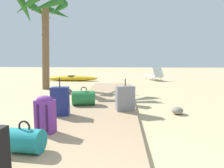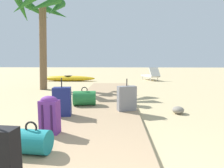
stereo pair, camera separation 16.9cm
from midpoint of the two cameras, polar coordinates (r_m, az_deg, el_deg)
ground_plane at (r=4.60m, az=-2.71°, el=-8.93°), size 60.00×60.00×0.00m
boardwalk at (r=5.49m, az=-1.66°, el=-5.87°), size 1.73×9.35×0.08m
backpack_purple at (r=3.35m, az=-17.49°, el=-8.14°), size 0.32×0.23×0.61m
suitcase_navy at (r=4.32m, az=-13.77°, el=-4.89°), size 0.39×0.27×0.81m
suitcase_grey at (r=4.61m, az=4.89°, el=-4.18°), size 0.47×0.31×0.75m
duffel_bag_green at (r=5.21m, az=-7.27°, el=-4.03°), size 0.61×0.43×0.49m
duffel_bag_teal at (r=2.80m, az=-22.36°, el=-14.94°), size 0.48×0.35×0.42m
palm_tree_far_left at (r=9.20m, az=-18.85°, el=17.74°), size 2.22×2.40×3.96m
lounge_chair at (r=12.52m, az=12.58°, el=2.52°), size 1.04×1.62×0.82m
kayak at (r=12.21m, az=-11.31°, el=1.66°), size 3.26×0.73×0.33m
rock_left_near at (r=3.43m, az=-27.73°, el=-13.30°), size 0.49×0.44×0.23m
rock_left_far at (r=7.49m, az=-11.86°, el=-2.11°), size 0.33×0.34×0.19m
rock_right_far at (r=4.90m, az=19.38°, el=-7.29°), size 0.38×0.39×0.17m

